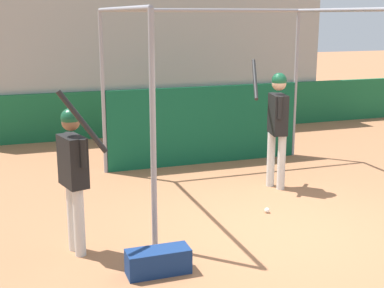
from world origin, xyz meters
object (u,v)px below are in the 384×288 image
at_px(player_waiting, 74,168).
at_px(equipment_bag, 158,261).
at_px(player_batter, 277,118).
at_px(baseball, 267,210).

height_order(player_waiting, equipment_bag, player_waiting).
bearing_deg(equipment_bag, player_batter, 41.16).
distance_m(player_waiting, equipment_bag, 1.45).
xyz_separation_m(player_batter, baseball, (-0.65, -1.02, -1.12)).
bearing_deg(baseball, equipment_bag, -147.12).
bearing_deg(baseball, player_batter, 57.49).
xyz_separation_m(player_waiting, baseball, (2.74, 0.45, -1.02)).
bearing_deg(player_batter, equipment_bag, 142.04).
bearing_deg(equipment_bag, player_waiting, 133.15).
relative_size(player_batter, player_waiting, 1.02).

